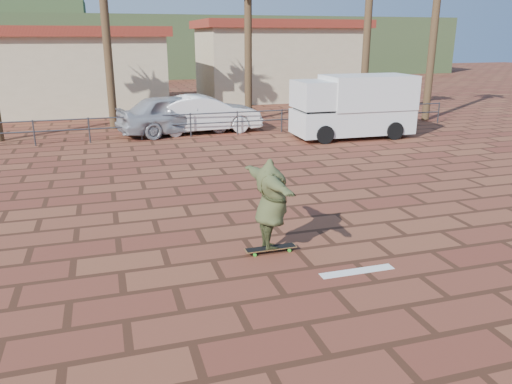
{
  "coord_description": "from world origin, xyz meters",
  "views": [
    {
      "loc": [
        -3.38,
        -8.39,
        4.01
      ],
      "look_at": [
        -0.39,
        1.43,
        0.8
      ],
      "focal_mm": 35.0,
      "sensor_mm": 36.0,
      "label": 1
    }
  ],
  "objects_px": {
    "skateboarder": "(271,204)",
    "campervan": "(354,105)",
    "car_white": "(205,114)",
    "longboard": "(271,248)",
    "car_silver": "(176,114)"
  },
  "relations": [
    {
      "from": "longboard",
      "to": "skateboarder",
      "type": "distance_m",
      "value": 0.9
    },
    {
      "from": "car_silver",
      "to": "skateboarder",
      "type": "bearing_deg",
      "value": 166.64
    },
    {
      "from": "campervan",
      "to": "skateboarder",
      "type": "bearing_deg",
      "value": -123.62
    },
    {
      "from": "campervan",
      "to": "car_silver",
      "type": "xyz_separation_m",
      "value": [
        -6.86,
        2.92,
        -0.47
      ]
    },
    {
      "from": "longboard",
      "to": "car_white",
      "type": "height_order",
      "value": "car_white"
    },
    {
      "from": "campervan",
      "to": "car_silver",
      "type": "distance_m",
      "value": 7.47
    },
    {
      "from": "longboard",
      "to": "skateboarder",
      "type": "relative_size",
      "value": 0.47
    },
    {
      "from": "skateboarder",
      "to": "car_silver",
      "type": "xyz_separation_m",
      "value": [
        0.08,
        12.96,
        -0.14
      ]
    },
    {
      "from": "skateboarder",
      "to": "campervan",
      "type": "relative_size",
      "value": 0.45
    },
    {
      "from": "skateboarder",
      "to": "car_white",
      "type": "xyz_separation_m",
      "value": [
        1.33,
        12.96,
        -0.19
      ]
    },
    {
      "from": "longboard",
      "to": "car_white",
      "type": "relative_size",
      "value": 0.21
    },
    {
      "from": "longboard",
      "to": "car_silver",
      "type": "bearing_deg",
      "value": 89.37
    },
    {
      "from": "longboard",
      "to": "car_silver",
      "type": "height_order",
      "value": "car_silver"
    },
    {
      "from": "car_white",
      "to": "campervan",
      "type": "bearing_deg",
      "value": -118.65
    },
    {
      "from": "car_silver",
      "to": "car_white",
      "type": "xyz_separation_m",
      "value": [
        1.24,
        0.0,
        -0.06
      ]
    }
  ]
}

